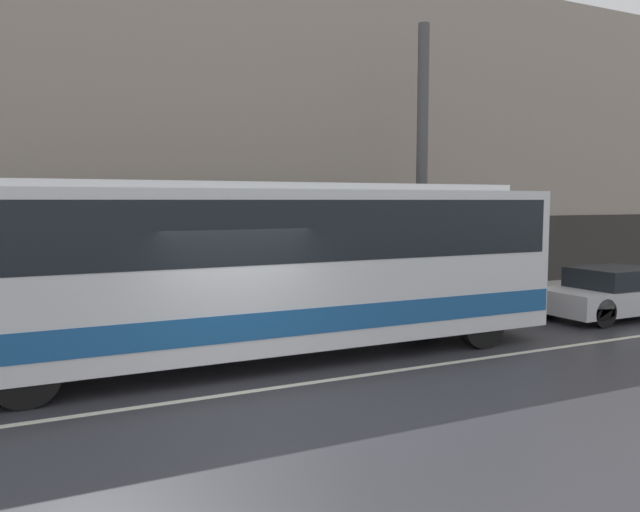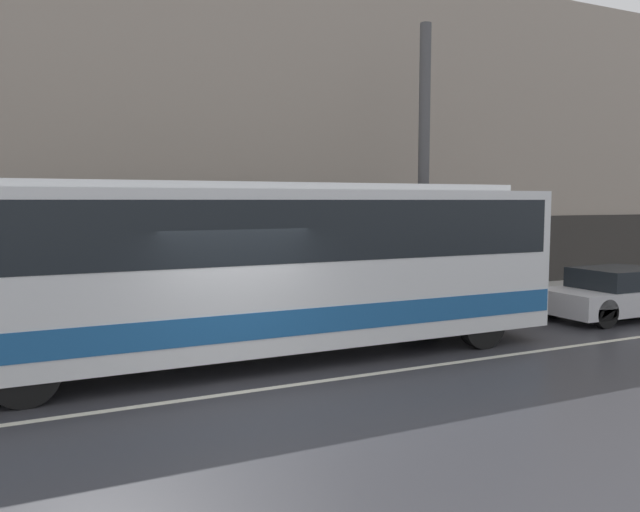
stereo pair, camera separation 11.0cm
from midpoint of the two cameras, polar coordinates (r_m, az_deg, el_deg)
The scene contains 7 objects.
ground_plane at distance 9.98m, azimuth -6.18°, elevation -12.20°, with size 60.00×60.00×0.00m, color #333338.
sidewalk at distance 15.10m, azimuth -13.16°, elevation -6.05°, with size 60.00×2.98×0.15m.
building_facade at distance 16.51m, azimuth -14.74°, elevation 10.96°, with size 60.00×0.35×9.73m.
lane_stripe at distance 9.98m, azimuth -6.18°, elevation -12.18°, with size 54.00×0.14×0.01m.
transit_bus at distance 11.47m, azimuth -6.30°, elevation -0.51°, with size 12.33×2.51×3.27m.
sedan_white_front at distance 17.54m, azimuth 25.86°, elevation -3.12°, with size 4.23×1.78×1.27m.
utility_pole_near at distance 16.84m, azimuth 9.65°, elevation 8.04°, with size 0.30×0.30×7.38m.
Camera 2 is at (-3.09, -9.02, 2.97)m, focal length 35.00 mm.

